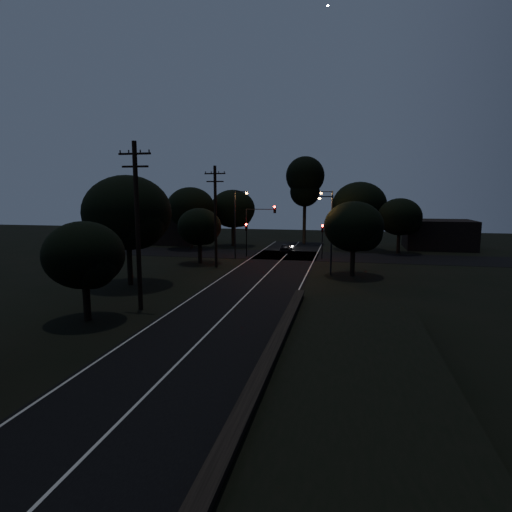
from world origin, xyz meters
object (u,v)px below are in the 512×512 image
at_px(signal_right, 322,235).
at_px(streetlight_b, 330,218).
at_px(utility_pole_mid, 137,224).
at_px(streetlight_a, 237,220).
at_px(signal_mast, 260,221).
at_px(streetlight_c, 330,229).
at_px(tall_pine, 305,181).
at_px(car, 286,248).
at_px(utility_pole_far, 215,215).
at_px(signal_left, 246,234).

relative_size(signal_right, streetlight_b, 0.51).
relative_size(utility_pole_mid, streetlight_b, 1.38).
height_order(streetlight_a, streetlight_b, same).
bearing_deg(signal_mast, streetlight_c, -48.81).
height_order(tall_pine, streetlight_b, tall_pine).
bearing_deg(car, signal_mast, 61.13).
bearing_deg(signal_right, streetlight_c, -82.98).
height_order(streetlight_b, streetlight_c, streetlight_b).
relative_size(streetlight_a, streetlight_c, 1.07).
distance_m(utility_pole_far, car, 14.82).
xyz_separation_m(utility_pole_mid, car, (5.64, 29.79, -5.16)).
bearing_deg(streetlight_a, streetlight_b, 29.48).
distance_m(utility_pole_far, streetlight_a, 6.10).
height_order(utility_pole_mid, streetlight_a, utility_pole_mid).
bearing_deg(signal_mast, tall_pine, 75.38).
xyz_separation_m(signal_mast, car, (2.56, 4.80, -3.76)).
distance_m(utility_pole_mid, signal_right, 27.30).
relative_size(tall_pine, streetlight_c, 1.76).
bearing_deg(signal_right, utility_pole_far, -143.00).
bearing_deg(tall_pine, signal_right, -76.51).
distance_m(streetlight_a, car, 9.33).
bearing_deg(utility_pole_mid, tall_pine, 80.07).
distance_m(signal_right, streetlight_a, 10.26).
bearing_deg(signal_mast, utility_pole_far, -111.11).
relative_size(utility_pole_mid, tall_pine, 0.83).
relative_size(signal_right, signal_mast, 0.66).
bearing_deg(car, streetlight_b, 171.18).
relative_size(streetlight_b, streetlight_c, 1.07).
distance_m(signal_mast, streetlight_c, 13.28).
bearing_deg(tall_pine, car, -97.57).
xyz_separation_m(signal_mast, streetlight_c, (8.74, -9.99, 0.01)).
bearing_deg(streetlight_c, signal_left, 136.24).
height_order(utility_pole_far, signal_left, utility_pole_far).
height_order(utility_pole_mid, streetlight_b, utility_pole_mid).
relative_size(utility_pole_far, tall_pine, 0.79).
relative_size(tall_pine, streetlight_b, 1.65).
relative_size(utility_pole_far, streetlight_b, 1.31).
height_order(signal_right, streetlight_a, streetlight_a).
xyz_separation_m(tall_pine, streetlight_b, (4.31, -11.00, -4.88)).
relative_size(signal_left, car, 1.20).
distance_m(utility_pole_mid, utility_pole_far, 17.00).
relative_size(utility_pole_mid, streetlight_a, 1.38).
bearing_deg(tall_pine, streetlight_b, -68.62).
bearing_deg(streetlight_a, signal_mast, 39.77).
bearing_deg(streetlight_b, streetlight_c, -87.86).
height_order(streetlight_a, car, streetlight_a).
distance_m(tall_pine, streetlight_a, 18.78).
height_order(utility_pole_far, streetlight_c, utility_pole_far).
distance_m(streetlight_a, streetlight_b, 12.19).
height_order(signal_right, car, signal_right).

